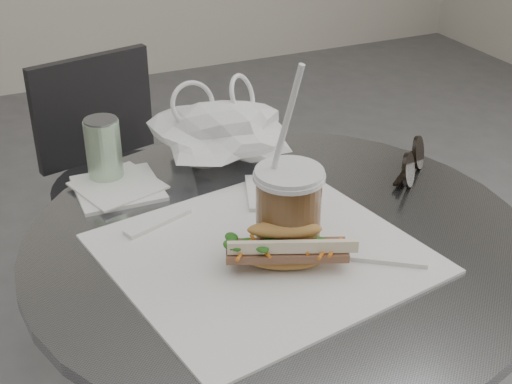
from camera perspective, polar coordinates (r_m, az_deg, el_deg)
name	(u,v)px	position (r m, az deg, el deg)	size (l,w,h in m)	color
cafe_table	(277,372)	(1.23, 1.70, -14.23)	(0.76, 0.76, 0.74)	slate
chair_far	(131,228)	(1.86, -9.94, -2.86)	(0.40, 0.43, 0.76)	#2A292C
sandwich_paper	(263,253)	(1.02, 0.59, -4.92)	(0.41, 0.38, 0.00)	white
banh_mi	(286,246)	(0.97, 2.40, -4.38)	(0.22, 0.15, 0.07)	tan
iced_coffee	(288,211)	(0.98, 2.59, -1.56)	(0.10, 0.10, 0.29)	brown
sunglasses	(411,164)	(1.24, 12.32, 2.24)	(0.11, 0.11, 0.06)	black
plastic_bag	(223,136)	(1.24, -2.65, 4.51)	(0.22, 0.17, 0.11)	white
napkin_stack	(118,187)	(1.20, -10.99, 0.36)	(0.15, 0.15, 0.01)	white
drink_can	(104,151)	(1.21, -12.09, 3.26)	(0.06, 0.06, 0.11)	#67A45F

